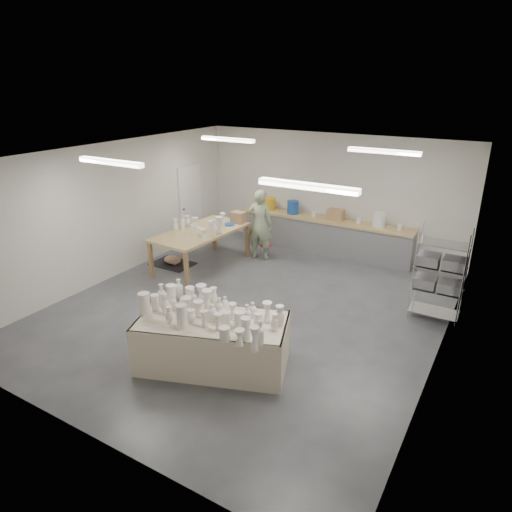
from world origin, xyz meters
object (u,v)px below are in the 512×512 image
Objects in this scene: potter at (260,225)px; red_stool at (265,245)px; drying_table at (212,340)px; work_table at (205,230)px.

red_stool is (0.00, 0.27, -0.63)m from potter.
drying_table is 1.43× the size of potter.
work_table reaches higher than red_stool.
potter reaches higher than work_table.
red_stool is (0.87, 1.36, -0.66)m from work_table.
drying_table is 4.71m from potter.
potter is 0.69m from red_stool.
work_table is 1.74m from red_stool.
drying_table is 6.71× the size of red_stool.
work_table is at bearing -122.55° from red_stool.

